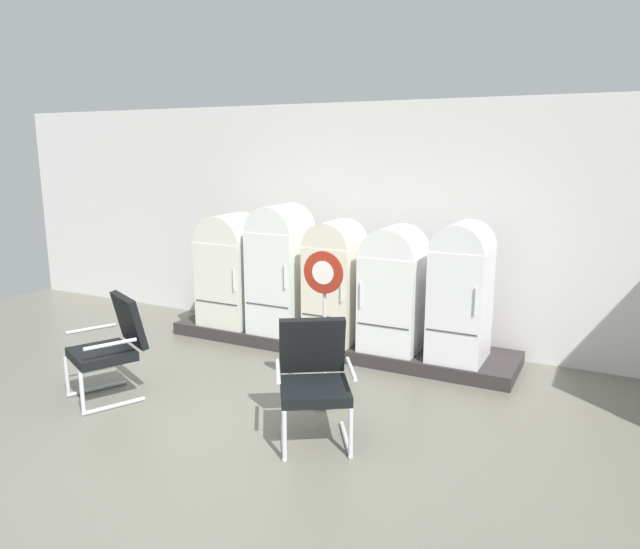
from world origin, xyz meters
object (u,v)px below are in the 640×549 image
refrigerator_2 (335,277)px  refrigerator_4 (461,287)px  armchair_right (314,375)px  sign_stand (324,335)px  refrigerator_0 (231,267)px  refrigerator_1 (280,265)px  refrigerator_3 (393,285)px  armchair_left (112,343)px

refrigerator_2 → refrigerator_4: refrigerator_4 is taller
refrigerator_4 → armchair_right: refrigerator_4 is taller
armchair_right → sign_stand: bearing=109.3°
refrigerator_4 → sign_stand: refrigerator_4 is taller
refrigerator_0 → refrigerator_4: size_ratio=0.96×
refrigerator_1 → refrigerator_4: (2.29, -0.00, -0.05)m
armchair_right → refrigerator_3: bearing=91.5°
refrigerator_0 → sign_stand: size_ratio=0.96×
refrigerator_0 → armchair_left: 2.29m
sign_stand → armchair_left: bearing=-157.9°
refrigerator_2 → sign_stand: (0.57, -1.44, -0.23)m
armchair_right → refrigerator_1: bearing=126.7°
refrigerator_0 → refrigerator_2: size_ratio=1.00×
refrigerator_1 → refrigerator_2: bearing=-1.8°
armchair_left → sign_stand: 2.12m
armchair_right → refrigerator_2: bearing=110.9°
refrigerator_0 → refrigerator_2: bearing=-0.8°
refrigerator_3 → armchair_left: 3.11m
refrigerator_2 → armchair_right: size_ratio=1.42×
refrigerator_1 → armchair_left: size_ratio=1.57×
refrigerator_2 → armchair_right: bearing=-69.1°
refrigerator_1 → refrigerator_2: size_ratio=1.10×
refrigerator_2 → sign_stand: 1.56m
refrigerator_0 → refrigerator_4: 3.06m
refrigerator_0 → refrigerator_1: bearing=0.1°
refrigerator_3 → armchair_right: (0.05, -2.09, -0.35)m
armchair_left → armchair_right: (2.19, 0.14, 0.00)m
refrigerator_2 → refrigerator_3: 0.75m
armchair_left → armchair_right: same height
refrigerator_3 → refrigerator_4: bearing=1.4°
refrigerator_4 → armchair_right: bearing=-108.8°
refrigerator_0 → refrigerator_2: (1.54, -0.02, 0.01)m
refrigerator_4 → armchair_right: (-0.72, -2.11, -0.40)m
refrigerator_0 → sign_stand: refrigerator_0 is taller
refrigerator_3 → sign_stand: 1.47m
refrigerator_3 → sign_stand: size_ratio=0.95×
refrigerator_2 → refrigerator_4: (1.52, 0.02, 0.04)m
refrigerator_0 → armchair_left: bearing=-86.2°
sign_stand → refrigerator_2: bearing=111.7°
refrigerator_0 → sign_stand: 2.58m
armchair_right → refrigerator_0: bearing=137.9°
armchair_left → armchair_right: bearing=3.7°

